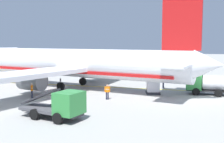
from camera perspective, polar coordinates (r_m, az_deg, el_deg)
name	(u,v)px	position (r m, az deg, el deg)	size (l,w,h in m)	color
airliner_foreground	(67,63)	(39.27, -9.31, 1.69)	(34.42, 41.37, 11.90)	white
service_truck_fuel	(61,105)	(23.21, -10.46, -6.86)	(3.52, 6.19, 2.53)	#338C3F
service_truck_catering	(172,68)	(52.75, 12.28, 0.75)	(6.60, 5.83, 2.78)	#2659A5
service_truck_pushback	(209,83)	(35.37, 19.35, -2.31)	(2.90, 5.77, 2.40)	#338C3F
cargo_container_near	(153,86)	(34.41, 8.45, -2.94)	(2.00, 2.00, 2.08)	#333338
crew_marshaller	(107,91)	(30.72, -0.97, -3.96)	(0.33, 0.61, 1.68)	#191E33
crew_loader_left	(163,81)	(39.10, 10.48, -1.93)	(0.55, 0.43, 1.63)	#191E33
crew_loader_right	(32,89)	(32.88, -16.11, -3.54)	(0.58, 0.40, 1.67)	#191E33
apron_guide_line	(101,87)	(39.56, -2.37, -3.14)	(0.30, 60.00, 0.01)	yellow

